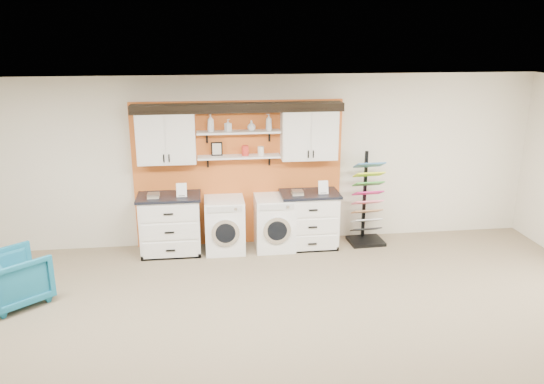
{
  "coord_description": "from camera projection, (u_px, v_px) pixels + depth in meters",
  "views": [
    {
      "loc": [
        -0.51,
        -4.47,
        3.46
      ],
      "look_at": [
        0.34,
        2.3,
        1.38
      ],
      "focal_mm": 35.0,
      "sensor_mm": 36.0,
      "label": 1
    }
  ],
  "objects": [
    {
      "name": "dryer",
      "position": [
        274.0,
        222.0,
        8.7
      ],
      "size": [
        0.63,
        0.71,
        0.88
      ],
      "color": "white",
      "rests_on": "floor"
    },
    {
      "name": "armchair",
      "position": [
        15.0,
        278.0,
        6.96
      ],
      "size": [
        1.06,
        1.06,
        0.7
      ],
      "primitive_type": "imported",
      "rotation": [
        0.0,
        0.0,
        2.25
      ],
      "color": "#136282",
      "rests_on": "floor"
    },
    {
      "name": "canister_red",
      "position": [
        245.0,
        151.0,
        8.45
      ],
      "size": [
        0.11,
        0.11,
        0.16
      ],
      "primitive_type": "cylinder",
      "color": "red",
      "rests_on": "shelf_lower"
    },
    {
      "name": "ceiling",
      "position": [
        266.0,
        112.0,
        4.49
      ],
      "size": [
        10.0,
        10.0,
        0.0
      ],
      "primitive_type": "plane",
      "rotation": [
        3.14,
        0.0,
        0.0
      ],
      "color": "white",
      "rests_on": "wall_back"
    },
    {
      "name": "base_cabinet_left",
      "position": [
        171.0,
        224.0,
        8.49
      ],
      "size": [
        1.0,
        0.66,
        0.97
      ],
      "color": "white",
      "rests_on": "floor"
    },
    {
      "name": "soap_bottle_d",
      "position": [
        269.0,
        122.0,
        8.37
      ],
      "size": [
        0.11,
        0.11,
        0.26
      ],
      "primitive_type": "imported",
      "rotation": [
        0.0,
        0.0,
        -1.67
      ],
      "color": "silver",
      "rests_on": "shelf_upper"
    },
    {
      "name": "upper_cabinet_left",
      "position": [
        166.0,
        137.0,
        8.23
      ],
      "size": [
        0.9,
        0.35,
        0.84
      ],
      "color": "white",
      "rests_on": "wall_back"
    },
    {
      "name": "shelf_lower",
      "position": [
        239.0,
        157.0,
        8.47
      ],
      "size": [
        1.32,
        0.28,
        0.03
      ],
      "primitive_type": "cube",
      "color": "white",
      "rests_on": "wall_back"
    },
    {
      "name": "soap_bottle_c",
      "position": [
        251.0,
        125.0,
        8.35
      ],
      "size": [
        0.17,
        0.17,
        0.16
      ],
      "primitive_type": "imported",
      "rotation": [
        0.0,
        0.0,
        -0.48
      ],
      "color": "silver",
      "rests_on": "shelf_upper"
    },
    {
      "name": "soap_bottle_a",
      "position": [
        211.0,
        123.0,
        8.26
      ],
      "size": [
        0.14,
        0.14,
        0.27
      ],
      "primitive_type": "imported",
      "rotation": [
        0.0,
        0.0,
        -0.43
      ],
      "color": "silver",
      "rests_on": "shelf_upper"
    },
    {
      "name": "washer",
      "position": [
        225.0,
        225.0,
        8.6
      ],
      "size": [
        0.63,
        0.71,
        0.88
      ],
      "color": "white",
      "rests_on": "floor"
    },
    {
      "name": "accent_panel",
      "position": [
        239.0,
        174.0,
        8.72
      ],
      "size": [
        3.4,
        0.07,
        2.4
      ],
      "primitive_type": "cube",
      "color": "#CF6123",
      "rests_on": "wall_back"
    },
    {
      "name": "canister_cream",
      "position": [
        261.0,
        151.0,
        8.49
      ],
      "size": [
        0.1,
        0.1,
        0.14
      ],
      "primitive_type": "cylinder",
      "color": "silver",
      "rests_on": "shelf_lower"
    },
    {
      "name": "base_cabinet_right",
      "position": [
        309.0,
        219.0,
        8.76
      ],
      "size": [
        0.96,
        0.66,
        0.94
      ],
      "color": "white",
      "rests_on": "floor"
    },
    {
      "name": "wall_back",
      "position": [
        238.0,
        162.0,
        8.7
      ],
      "size": [
        10.0,
        0.0,
        10.0
      ],
      "primitive_type": "plane",
      "rotation": [
        1.57,
        0.0,
        0.0
      ],
      "color": "beige",
      "rests_on": "floor"
    },
    {
      "name": "shelf_upper",
      "position": [
        239.0,
        132.0,
        8.35
      ],
      "size": [
        1.32,
        0.28,
        0.03
      ],
      "primitive_type": "cube",
      "color": "white",
      "rests_on": "wall_back"
    },
    {
      "name": "upper_cabinet_right",
      "position": [
        309.0,
        133.0,
        8.5
      ],
      "size": [
        0.9,
        0.35,
        0.84
      ],
      "color": "white",
      "rests_on": "wall_back"
    },
    {
      "name": "crown_molding",
      "position": [
        238.0,
        106.0,
        8.25
      ],
      "size": [
        3.3,
        0.41,
        0.13
      ],
      "color": "black",
      "rests_on": "wall_back"
    },
    {
      "name": "soap_bottle_b",
      "position": [
        228.0,
        125.0,
        8.3
      ],
      "size": [
        0.12,
        0.12,
        0.19
      ],
      "primitive_type": "imported",
      "rotation": [
        0.0,
        0.0,
        2.14
      ],
      "color": "silver",
      "rests_on": "shelf_upper"
    },
    {
      "name": "sample_rack",
      "position": [
        367.0,
        214.0,
        8.9
      ],
      "size": [
        0.59,
        0.5,
        1.56
      ],
      "rotation": [
        0.0,
        0.0,
        0.05
      ],
      "color": "black",
      "rests_on": "floor"
    },
    {
      "name": "picture_frame",
      "position": [
        217.0,
        149.0,
        8.44
      ],
      "size": [
        0.18,
        0.02,
        0.22
      ],
      "color": "black",
      "rests_on": "shelf_lower"
    }
  ]
}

